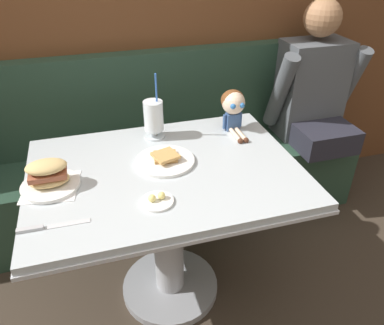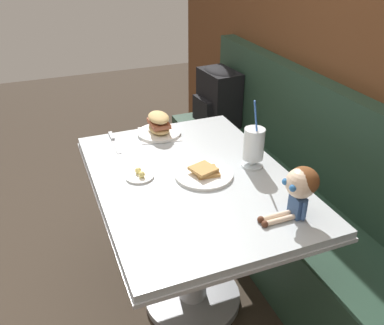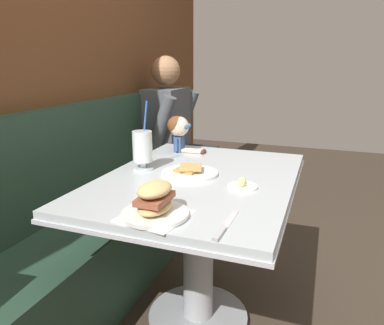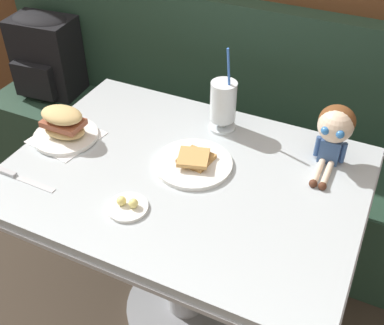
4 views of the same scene
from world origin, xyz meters
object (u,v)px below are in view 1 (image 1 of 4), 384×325
Objects in this scene: sandwich_plate at (49,177)px; butter_knife at (41,228)px; seated_doll at (233,105)px; diner_patron at (314,91)px; butter_saucer at (157,200)px; toast_plate at (165,160)px; milkshake_glass at (154,117)px.

sandwich_plate reaches higher than butter_knife.
sandwich_plate is 0.88m from seated_doll.
diner_patron reaches higher than sandwich_plate.
diner_patron reaches higher than butter_saucer.
toast_plate is 2.08× the size of butter_saucer.
sandwich_plate is at bearing 83.80° from butter_knife.
milkshake_glass is at bearing 89.46° from toast_plate.
milkshake_glass is (0.00, 0.23, 0.09)m from toast_plate.
diner_patron reaches higher than seated_doll.
butter_knife is (-0.49, -0.52, -0.10)m from milkshake_glass.
sandwich_plate is 0.42m from butter_saucer.
diner_patron is at bearing 26.62° from seated_doll.
diner_patron is (1.52, 0.82, -0.00)m from butter_knife.
diner_patron is at bearing 16.31° from milkshake_glass.
butter_knife is 1.08× the size of seated_doll.
diner_patron is at bearing 27.22° from toast_plate.
butter_knife is 1.00m from seated_doll.
toast_plate is at bearing 30.74° from butter_knife.
toast_plate is 0.27m from butter_saucer.
toast_plate is 0.79× the size of milkshake_glass.
diner_patron reaches higher than butter_knife.
milkshake_glass reaches higher than butter_saucer.
butter_saucer is at bearing -108.79° from toast_plate.
seated_doll is at bearing -3.90° from milkshake_glass.
milkshake_glass is 1.45× the size of seated_doll.
seated_doll is at bearing 28.25° from toast_plate.
seated_doll is (0.86, 0.49, 0.12)m from butter_knife.
seated_doll reaches higher than toast_plate.
sandwich_plate reaches higher than toast_plate.
milkshake_glass is 0.39× the size of diner_patron.
toast_plate is at bearing 6.69° from sandwich_plate.
milkshake_glass reaches higher than butter_knife.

